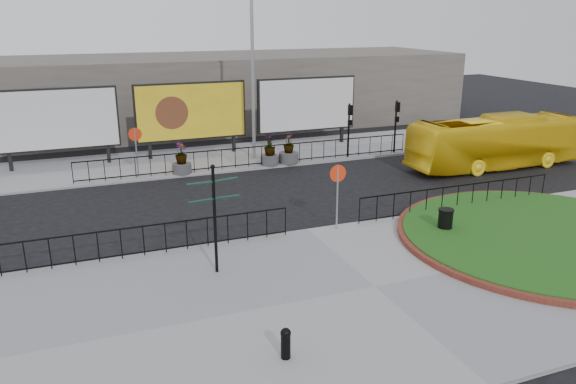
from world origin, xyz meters
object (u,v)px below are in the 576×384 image
bollard (286,342)px  planter_a (182,161)px  litter_bin (445,221)px  lamp_post (253,72)px  planter_c (289,153)px  fingerpost_sign (214,208)px  planter_b (270,154)px  bus (496,142)px  billboard_mid (191,112)px

bollard → planter_a: size_ratio=0.49×
litter_bin → planter_a: bearing=122.3°
lamp_post → planter_c: 4.67m
fingerpost_sign → planter_b: size_ratio=2.22×
planter_a → planter_c: bearing=0.0°
bollard → planter_a: bearing=87.0°
bus → bollard: bearing=127.0°
litter_bin → billboard_mid: bearing=111.6°
fingerpost_sign → bus: bearing=20.5°
litter_bin → bus: (8.35, 7.12, 0.78)m
billboard_mid → planter_a: 4.25m
bollard → planter_a: planter_a is taller
planter_c → litter_bin: bearing=-82.3°
lamp_post → bus: (11.34, -6.10, -3.45)m
planter_a → planter_c: 5.78m
billboard_mid → litter_bin: (6.00, -15.19, -2.01)m
litter_bin → planter_c: planter_c is taller
lamp_post → litter_bin: (2.99, -13.22, -4.24)m
lamp_post → planter_c: (1.42, -1.60, -4.15)m
bollard → bus: size_ratio=0.08×
bollard → lamp_post: bearing=74.1°
litter_bin → bus: 11.00m
litter_bin → planter_b: planter_b is taller
lamp_post → planter_b: 4.43m
billboard_mid → bus: size_ratio=0.63×
billboard_mid → bollard: (-2.23, -20.37, -2.06)m
fingerpost_sign → planter_a: 11.89m
bollard → planter_c: size_ratio=0.49×
litter_bin → planter_a: (-7.35, 11.62, 0.15)m
litter_bin → planter_b: size_ratio=0.60×
fingerpost_sign → planter_a: size_ratio=2.19×
lamp_post → fingerpost_sign: bearing=-112.7°
lamp_post → bus: 13.33m
lamp_post → planter_c: size_ratio=5.87×
lamp_post → bollard: lamp_post is taller
litter_bin → bollard: bearing=-147.8°
litter_bin → lamp_post: bearing=102.8°
billboard_mid → bollard: 20.59m
bus → planter_a: size_ratio=6.25×
litter_bin → bus: bearing=40.5°
fingerpost_sign → bollard: size_ratio=4.45×
billboard_mid → planter_a: billboard_mid is taller
lamp_post → fingerpost_sign: (-5.58, -13.33, -2.62)m
fingerpost_sign → bollard: fingerpost_sign is taller
fingerpost_sign → planter_b: fingerpost_sign is taller
bollard → litter_bin: bearing=32.2°
billboard_mid → planter_c: 6.01m
planter_c → bollard: bearing=-111.6°
fingerpost_sign → litter_bin: bearing=-1.9°
billboard_mid → bollard: bearing=-96.3°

